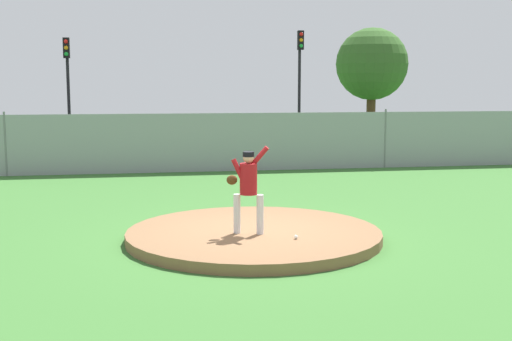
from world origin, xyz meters
name	(u,v)px	position (x,y,z in m)	size (l,w,h in m)	color
ground_plane	(218,190)	(0.00, 6.00, 0.00)	(80.00, 80.00, 0.00)	#386B2D
asphalt_strip	(195,157)	(0.00, 14.50, 0.00)	(44.00, 7.00, 0.01)	#2B2B2D
pitchers_mound	(254,235)	(0.00, 0.00, 0.10)	(4.84, 4.84, 0.19)	brown
pitcher_youth	(248,184)	(-0.16, -0.27, 1.13)	(0.79, 0.32, 1.64)	silver
baseball	(296,237)	(0.62, -0.86, 0.23)	(0.07, 0.07, 0.07)	white
chainlink_fence	(205,143)	(0.00, 10.00, 0.99)	(32.14, 0.07, 2.08)	gray
parked_car_navy	(74,140)	(-4.71, 14.25, 0.79)	(2.16, 4.17, 1.66)	#161E4C
parked_car_silver	(304,137)	(4.44, 14.01, 0.79)	(2.01, 4.30, 1.67)	#B7BABF
parked_car_teal	(213,137)	(0.73, 14.27, 0.81)	(2.10, 4.85, 1.67)	#146066
traffic_cone_orange	(378,151)	(7.39, 13.32, 0.26)	(0.40, 0.40, 0.55)	orange
traffic_light_near	(68,74)	(-5.32, 18.57, 3.41)	(0.28, 0.46, 5.00)	black
traffic_light_far	(300,68)	(5.45, 18.95, 3.70)	(0.28, 0.46, 5.48)	black
tree_bushy_near	(372,64)	(11.16, 24.77, 4.09)	(4.18, 4.18, 6.20)	#4C331E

